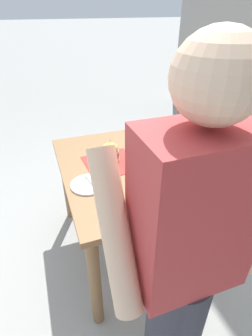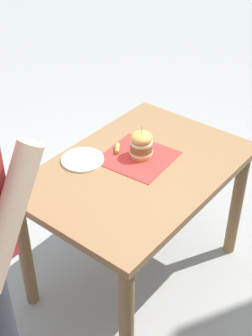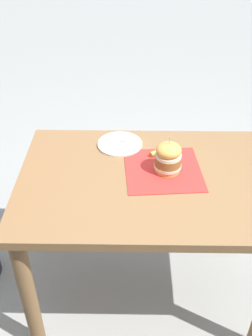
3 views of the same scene
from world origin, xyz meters
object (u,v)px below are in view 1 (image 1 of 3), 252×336
Objects in this scene: sandwich at (110,153)px; pickle_spear at (94,166)px; diner_across_table at (181,274)px; side_plate_with_forks at (88,184)px; patio_table at (121,182)px.

pickle_spear is at bearing 17.08° from sandwich.
diner_across_table is (0.04, 1.02, 0.03)m from sandwich.
sandwich is at bearing -133.61° from side_plate_with_forks.
diner_across_table is at bearing 84.74° from patio_table.
diner_across_table is (-0.17, 0.81, 0.10)m from side_plate_with_forks.
side_plate_with_forks is at bearing 27.58° from patio_table.
pickle_spear is 0.20m from side_plate_with_forks.
patio_table is 14.56× the size of pickle_spear.
sandwich is at bearing -60.43° from patio_table.
pickle_spear is (0.13, 0.04, -0.06)m from sandwich.
patio_table is at bearing -95.26° from diner_across_table.
sandwich reaches higher than pickle_spear.
sandwich reaches higher than side_plate_with_forks.
diner_across_table reaches higher than sandwich.
patio_table is 6.52× the size of sandwich.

